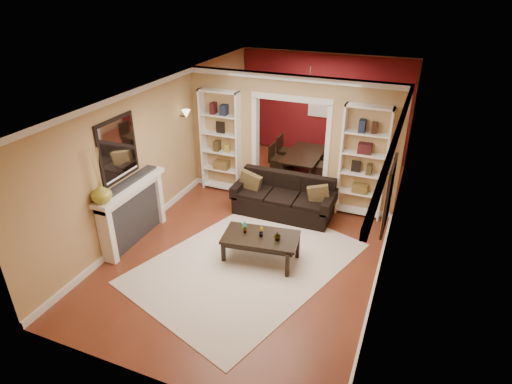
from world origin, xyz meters
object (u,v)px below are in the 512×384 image
at_px(bookshelf_left, 221,142).
at_px(sofa, 284,197).
at_px(coffee_table, 261,248).
at_px(dining_table, 305,164).
at_px(bookshelf_right, 363,163).
at_px(fireplace, 134,213).

bearing_deg(bookshelf_left, sofa, -19.11).
height_order(coffee_table, bookshelf_left, bookshelf_left).
bearing_deg(sofa, dining_table, 94.07).
distance_m(sofa, dining_table, 2.11).
relative_size(coffee_table, bookshelf_right, 0.56).
xyz_separation_m(bookshelf_left, dining_table, (1.52, 1.52, -0.89)).
relative_size(fireplace, dining_table, 1.13).
bearing_deg(sofa, fireplace, -138.63).
relative_size(sofa, fireplace, 1.21).
distance_m(sofa, bookshelf_right, 1.71).
relative_size(bookshelf_right, dining_table, 1.53).
bearing_deg(bookshelf_right, dining_table, 136.03).
xyz_separation_m(coffee_table, dining_table, (-0.30, 3.75, 0.02)).
height_order(coffee_table, bookshelf_right, bookshelf_right).
xyz_separation_m(coffee_table, fireplace, (-2.37, -0.30, 0.34)).
distance_m(bookshelf_right, dining_table, 2.36).
bearing_deg(dining_table, bookshelf_right, -133.97).
distance_m(fireplace, dining_table, 4.56).
height_order(sofa, coffee_table, sofa).
relative_size(sofa, bookshelf_left, 0.90).
distance_m(coffee_table, bookshelf_right, 2.73).
height_order(fireplace, dining_table, fireplace).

